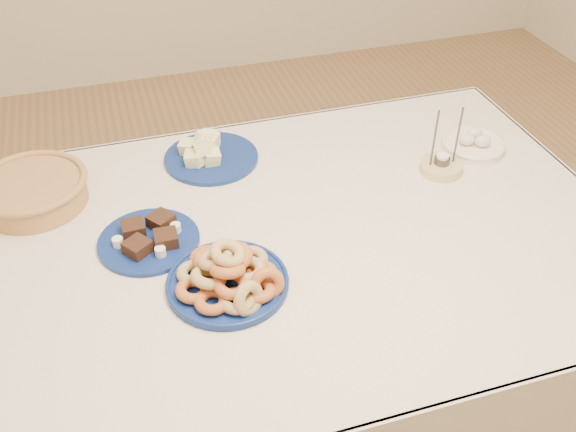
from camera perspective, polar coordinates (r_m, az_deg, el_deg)
The scene contains 8 objects.
ground at distance 2.13m, azimuth -0.42°, elevation -17.34°, with size 5.00×5.00×0.00m, color #997148.
dining_table at distance 1.64m, azimuth -0.52°, elevation -4.60°, with size 1.71×1.11×0.75m.
donut_platter at distance 1.42m, azimuth -5.27°, elevation -5.38°, with size 0.36×0.36×0.12m.
melon_plate at distance 1.83m, azimuth -7.13°, elevation 5.67°, with size 0.32×0.32×0.09m.
brownie_plate at distance 1.57m, azimuth -12.23°, elevation -1.98°, with size 0.30×0.30×0.04m.
wicker_basket at distance 1.77m, azimuth -21.78°, elevation 2.15°, with size 0.29×0.29×0.08m.
candle_holder at distance 1.82m, azimuth 13.45°, elevation 4.37°, with size 0.12×0.12×0.20m.
egg_bowl at distance 1.94m, azimuth 16.14°, elevation 6.14°, with size 0.23×0.23×0.06m.
Camera 1 is at (-0.34, -1.14, 1.76)m, focal length 40.00 mm.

